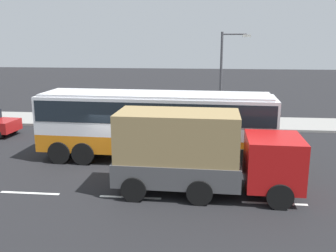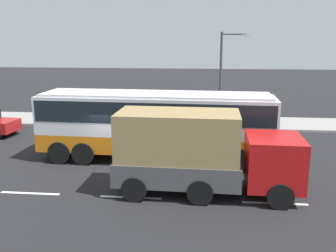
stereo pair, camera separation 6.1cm
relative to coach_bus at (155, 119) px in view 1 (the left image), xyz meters
name	(u,v)px [view 1 (the left image)]	position (x,y,z in m)	size (l,w,h in m)	color
ground_plane	(116,168)	(-1.72, -1.42, -2.10)	(120.00, 120.00, 0.00)	black
sidewalk_curb	(148,121)	(-1.72, 8.53, -2.02)	(80.00, 4.00, 0.15)	gray
coach_bus	(155,119)	(0.00, 0.00, 0.00)	(11.56, 3.14, 3.37)	orange
cargo_truck	(200,152)	(2.26, -3.91, -0.41)	(7.15, 2.69, 3.23)	red
pedestrian_near_curb	(97,107)	(-5.46, 8.44, -1.01)	(0.32, 0.32, 1.63)	#38334C
pedestrian_at_crossing	(195,109)	(1.70, 8.05, -0.98)	(0.32, 0.32, 1.67)	brown
street_lamp	(224,73)	(3.60, 6.84, 1.68)	(1.87, 0.24, 6.22)	#47474C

